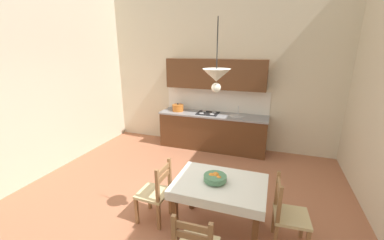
{
  "coord_description": "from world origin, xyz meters",
  "views": [
    {
      "loc": [
        1.35,
        -2.78,
        2.44
      ],
      "look_at": [
        -0.04,
        1.2,
        1.17
      ],
      "focal_mm": 22.42,
      "sensor_mm": 36.0,
      "label": 1
    }
  ],
  "objects_px": {
    "dining_chair_window_side": "(288,215)",
    "dining_table": "(220,192)",
    "fruit_bowl": "(215,178)",
    "pendant_lamp": "(216,76)",
    "kitchen_cabinetry": "(213,115)",
    "dining_chair_tv_side": "(156,193)"
  },
  "relations": [
    {
      "from": "dining_chair_tv_side",
      "to": "pendant_lamp",
      "type": "height_order",
      "value": "pendant_lamp"
    },
    {
      "from": "dining_table",
      "to": "dining_chair_tv_side",
      "type": "height_order",
      "value": "dining_chair_tv_side"
    },
    {
      "from": "dining_chair_window_side",
      "to": "pendant_lamp",
      "type": "bearing_deg",
      "value": -171.98
    },
    {
      "from": "dining_chair_window_side",
      "to": "pendant_lamp",
      "type": "xyz_separation_m",
      "value": [
        -0.93,
        -0.13,
        1.7
      ]
    },
    {
      "from": "kitchen_cabinetry",
      "to": "fruit_bowl",
      "type": "relative_size",
      "value": 8.8
    },
    {
      "from": "kitchen_cabinetry",
      "to": "dining_chair_window_side",
      "type": "height_order",
      "value": "kitchen_cabinetry"
    },
    {
      "from": "kitchen_cabinetry",
      "to": "fruit_bowl",
      "type": "distance_m",
      "value": 2.91
    },
    {
      "from": "kitchen_cabinetry",
      "to": "pendant_lamp",
      "type": "relative_size",
      "value": 3.28
    },
    {
      "from": "dining_table",
      "to": "dining_chair_window_side",
      "type": "xyz_separation_m",
      "value": [
        0.87,
        0.04,
        -0.17
      ]
    },
    {
      "from": "dining_chair_window_side",
      "to": "dining_table",
      "type": "bearing_deg",
      "value": -177.36
    },
    {
      "from": "fruit_bowl",
      "to": "pendant_lamp",
      "type": "bearing_deg",
      "value": -91.84
    },
    {
      "from": "kitchen_cabinetry",
      "to": "dining_table",
      "type": "xyz_separation_m",
      "value": [
        0.81,
        -2.8,
        -0.25
      ]
    },
    {
      "from": "dining_table",
      "to": "pendant_lamp",
      "type": "relative_size",
      "value": 1.49
    },
    {
      "from": "dining_table",
      "to": "dining_chair_tv_side",
      "type": "distance_m",
      "value": 0.93
    },
    {
      "from": "kitchen_cabinetry",
      "to": "pendant_lamp",
      "type": "xyz_separation_m",
      "value": [
        0.75,
        -2.89,
        1.28
      ]
    },
    {
      "from": "dining_chair_window_side",
      "to": "dining_chair_tv_side",
      "type": "bearing_deg",
      "value": -176.13
    },
    {
      "from": "dining_chair_tv_side",
      "to": "pendant_lamp",
      "type": "distance_m",
      "value": 1.9
    },
    {
      "from": "pendant_lamp",
      "to": "dining_table",
      "type": "bearing_deg",
      "value": 54.01
    },
    {
      "from": "kitchen_cabinetry",
      "to": "dining_table",
      "type": "relative_size",
      "value": 2.2
    },
    {
      "from": "fruit_bowl",
      "to": "kitchen_cabinetry",
      "type": "bearing_deg",
      "value": 104.95
    },
    {
      "from": "kitchen_cabinetry",
      "to": "dining_chair_tv_side",
      "type": "xyz_separation_m",
      "value": [
        -0.1,
        -2.88,
        -0.41
      ]
    },
    {
      "from": "fruit_bowl",
      "to": "dining_chair_tv_side",
      "type": "bearing_deg",
      "value": -175.42
    }
  ]
}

